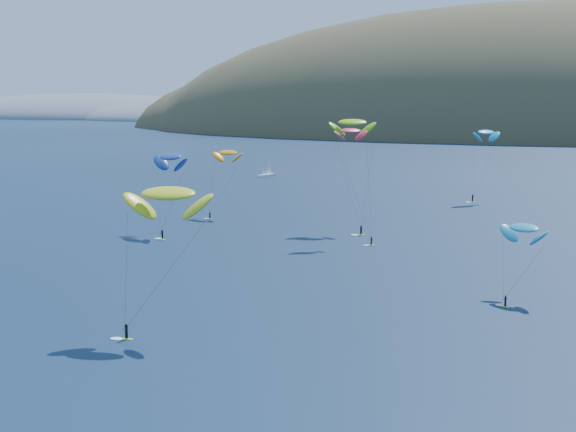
# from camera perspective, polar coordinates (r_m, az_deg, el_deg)

# --- Properties ---
(island) EXTENTS (730.00, 300.00, 210.00)m
(island) POSITION_cam_1_polar(r_m,az_deg,el_deg) (614.98, 18.45, 4.66)
(island) COLOR #3D3526
(island) RESTS_ON ground
(headland) EXTENTS (460.00, 250.00, 60.00)m
(headland) POSITION_cam_1_polar(r_m,az_deg,el_deg) (938.46, -12.71, 6.69)
(headland) COLOR slate
(headland) RESTS_ON ground
(sailboat) EXTENTS (10.03, 8.80, 12.00)m
(sailboat) POSITION_cam_1_polar(r_m,az_deg,el_deg) (286.97, -1.54, 3.01)
(sailboat) COLOR silver
(sailboat) RESTS_ON ground
(kitesurfer_1) EXTENTS (8.34, 10.34, 17.72)m
(kitesurfer_1) POSITION_cam_1_polar(r_m,az_deg,el_deg) (198.38, -4.31, 4.51)
(kitesurfer_1) COLOR #BAFB1B
(kitesurfer_1) RESTS_ON ground
(kitesurfer_2) EXTENTS (11.74, 10.39, 20.83)m
(kitesurfer_2) POSITION_cam_1_polar(r_m,az_deg,el_deg) (103.55, -8.52, 1.59)
(kitesurfer_2) COLOR #BAFB1B
(kitesurfer_2) RESTS_ON ground
(kitesurfer_3) EXTENTS (10.78, 13.47, 26.44)m
(kitesurfer_3) POSITION_cam_1_polar(r_m,az_deg,el_deg) (180.07, 4.60, 6.65)
(kitesurfer_3) COLOR #BAFB1B
(kitesurfer_3) RESTS_ON ground
(kitesurfer_4) EXTENTS (8.90, 9.99, 21.61)m
(kitesurfer_4) POSITION_cam_1_polar(r_m,az_deg,el_deg) (230.43, 13.92, 5.80)
(kitesurfer_4) COLOR #BAFB1B
(kitesurfer_4) RESTS_ON ground
(kitesurfer_5) EXTENTS (8.51, 11.69, 12.66)m
(kitesurfer_5) POSITION_cam_1_polar(r_m,az_deg,el_deg) (124.86, 16.43, -0.82)
(kitesurfer_5) COLOR #BAFB1B
(kitesurfer_5) RESTS_ON ground
(kitesurfer_9) EXTENTS (10.08, 8.54, 24.50)m
(kitesurfer_9) POSITION_cam_1_polar(r_m,az_deg,el_deg) (164.87, 4.49, 6.05)
(kitesurfer_9) COLOR #BAFB1B
(kitesurfer_9) RESTS_ON ground
(kitesurfer_10) EXTENTS (11.22, 14.65, 19.32)m
(kitesurfer_10) POSITION_cam_1_polar(r_m,az_deg,el_deg) (176.20, -8.35, 4.19)
(kitesurfer_10) COLOR #BAFB1B
(kitesurfer_10) RESTS_ON ground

